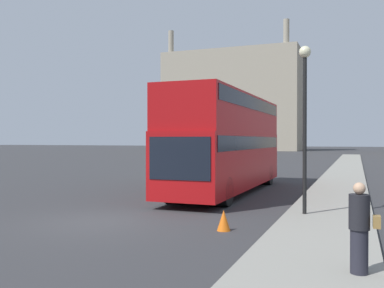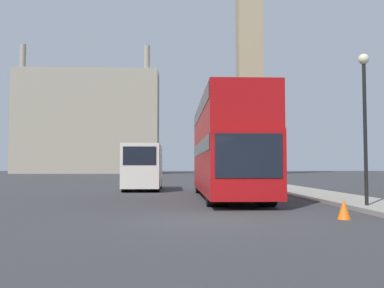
{
  "view_description": "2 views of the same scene",
  "coord_description": "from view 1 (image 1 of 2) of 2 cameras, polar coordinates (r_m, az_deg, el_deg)",
  "views": [
    {
      "loc": [
        7.08,
        -10.81,
        2.41
      ],
      "look_at": [
        0.41,
        6.45,
        2.23
      ],
      "focal_mm": 40.0,
      "sensor_mm": 36.0,
      "label": 1
    },
    {
      "loc": [
        -0.82,
        -11.51,
        1.42
      ],
      "look_at": [
        0.22,
        14.6,
        2.84
      ],
      "focal_mm": 40.0,
      "sensor_mm": 36.0,
      "label": 2
    }
  ],
  "objects": [
    {
      "name": "white_van",
      "position": [
        27.62,
        0.2,
        -1.37
      ],
      "size": [
        2.2,
        5.71,
        2.77
      ],
      "color": "silver",
      "rests_on": "ground_plane"
    },
    {
      "name": "ground_plane",
      "position": [
        13.15,
        -12.06,
        -10.03
      ],
      "size": [
        300.0,
        300.0,
        0.0
      ],
      "primitive_type": "plane",
      "color": "#333335"
    },
    {
      "name": "building_block_distant",
      "position": [
        100.86,
        5.25,
        5.74
      ],
      "size": [
        31.55,
        10.53,
        28.07
      ],
      "color": "#9E937F",
      "rests_on": "ground_plane"
    },
    {
      "name": "pedestrian",
      "position": [
        7.88,
        21.48,
        -10.39
      ],
      "size": [
        0.5,
        0.34,
        1.54
      ],
      "color": "#23232D",
      "rests_on": "sidewalk_strip"
    },
    {
      "name": "sidewalk_strip",
      "position": [
        11.09,
        16.84,
        -11.63
      ],
      "size": [
        2.55,
        120.0,
        0.15
      ],
      "color": "gray",
      "rests_on": "ground_plane"
    },
    {
      "name": "red_double_decker_bus",
      "position": [
        19.58,
        4.8,
        0.7
      ],
      "size": [
        2.54,
        11.44,
        4.4
      ],
      "color": "#A80F11",
      "rests_on": "ground_plane"
    },
    {
      "name": "traffic_cone",
      "position": [
        11.54,
        4.25,
        -10.12
      ],
      "size": [
        0.36,
        0.36,
        0.55
      ],
      "color": "orange",
      "rests_on": "ground_plane"
    },
    {
      "name": "street_lamp",
      "position": [
        13.54,
        14.81,
        5.44
      ],
      "size": [
        0.36,
        0.36,
        5.13
      ],
      "color": "black",
      "rests_on": "sidewalk_strip"
    }
  ]
}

